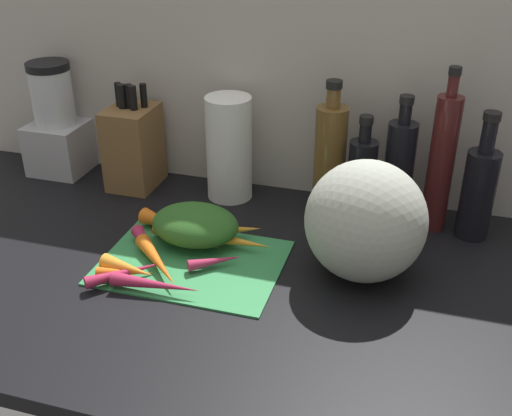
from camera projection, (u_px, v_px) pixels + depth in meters
ground_plane at (256, 281)px, 118.61cm from camera, size 170.00×80.00×3.00cm
wall_back at (307, 64)px, 136.15cm from camera, size 170.00×3.00×60.00cm
cutting_board at (193, 261)px, 121.11cm from camera, size 34.63×25.89×0.80cm
carrot_0 at (156, 285)px, 111.20cm from camera, size 16.73×3.64×2.68cm
carrot_1 at (181, 232)px, 128.25cm from camera, size 14.43×10.73×2.02cm
carrot_2 at (125, 273)px, 115.15cm from camera, size 10.72×4.75×2.03cm
carrot_3 at (235, 241)px, 123.99cm from camera, size 15.06×3.28×3.07cm
carrot_4 at (146, 244)px, 123.44cm from camera, size 9.95×10.18×2.74cm
carrot_5 at (230, 230)px, 127.55cm from camera, size 13.00×8.09×3.28cm
carrot_6 at (158, 261)px, 117.58cm from camera, size 14.32×14.33×2.97cm
carrot_7 at (215, 261)px, 118.34cm from camera, size 9.91×7.90×2.26cm
carrot_8 at (128, 268)px, 115.39cm from camera, size 11.09×4.80×3.18cm
carrot_9 at (127, 272)px, 114.95cm from camera, size 12.87×12.37×2.35cm
carrot_10 at (187, 238)px, 125.42cm from camera, size 16.22×6.18×2.58cm
carrot_11 at (166, 229)px, 128.92cm from camera, size 12.98×9.59×2.21cm
carrot_12 at (163, 222)px, 130.07cm from camera, size 11.17×6.57×3.60cm
carrot_greens_pile at (195, 225)px, 125.29cm from camera, size 17.83×13.72×7.54cm
winter_squash at (365, 221)px, 112.59cm from camera, size 22.17×20.97×22.81cm
knife_block at (133, 146)px, 147.25cm from camera, size 10.50×13.02×24.88cm
blender_appliance at (57, 126)px, 153.73cm from camera, size 13.35×13.35×27.74cm
paper_towel_roll at (229, 148)px, 140.95cm from camera, size 10.37×10.37×23.98cm
bottle_0 at (330, 159)px, 133.74cm from camera, size 6.88×6.88×30.04cm
bottle_1 at (361, 179)px, 132.25cm from camera, size 6.06×6.06×23.72cm
bottle_2 at (398, 171)px, 130.70cm from camera, size 6.23×6.23×28.15cm
bottle_3 at (441, 162)px, 126.55cm from camera, size 5.27×5.27×34.77cm
bottle_4 at (478, 190)px, 125.81cm from camera, size 6.74×6.74×26.98cm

